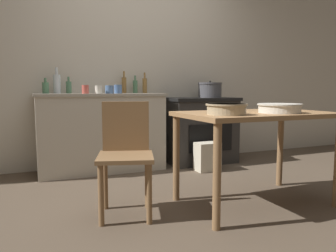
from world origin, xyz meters
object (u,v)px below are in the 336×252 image
(chair, at_px, (126,153))
(bottle_mid_left, at_px, (135,86))
(stock_pot, at_px, (210,90))
(bottle_center_left, at_px, (145,85))
(mixing_bowl_small, at_px, (279,108))
(cup_mid_right, at_px, (118,89))
(bottle_left, at_px, (57,83))
(stove, at_px, (200,130))
(work_table, at_px, (256,125))
(bottle_far_left, at_px, (69,87))
(bottle_center_right, at_px, (46,88))
(bottle_center, at_px, (124,85))
(cup_right, at_px, (98,90))
(mixing_bowl_large, at_px, (226,109))
(flour_sack, at_px, (207,157))
(cup_end_right, at_px, (109,90))
(cup_far_right, at_px, (85,89))

(chair, height_order, bottle_mid_left, bottle_mid_left)
(stock_pot, height_order, bottle_center_left, bottle_center_left)
(mixing_bowl_small, bearing_deg, cup_mid_right, 117.10)
(bottle_left, bearing_deg, stove, -4.57)
(work_table, xyz_separation_m, bottle_far_left, (-1.26, 1.72, 0.31))
(chair, height_order, bottle_far_left, bottle_far_left)
(bottle_center_right, relative_size, cup_mid_right, 1.73)
(work_table, bearing_deg, bottle_center, 108.70)
(bottle_center, height_order, cup_right, bottle_center)
(stove, distance_m, bottle_left, 1.83)
(stock_pot, bearing_deg, cup_mid_right, -179.21)
(chair, distance_m, bottle_center_left, 1.76)
(mixing_bowl_large, xyz_separation_m, bottle_center_right, (-1.14, 1.80, 0.16))
(flour_sack, distance_m, bottle_center_right, 1.96)
(mixing_bowl_large, height_order, cup_end_right, cup_end_right)
(stock_pot, bearing_deg, bottle_mid_left, 166.77)
(work_table, xyz_separation_m, bottle_center_left, (-0.35, 1.75, 0.34))
(bottle_mid_left, xyz_separation_m, bottle_center, (-0.14, 0.00, 0.02))
(stock_pot, bearing_deg, bottle_left, 175.29)
(mixing_bowl_large, bearing_deg, bottle_center_right, 122.39)
(mixing_bowl_large, distance_m, bottle_mid_left, 1.92)
(cup_right, bearing_deg, cup_far_right, 168.59)
(bottle_far_left, height_order, bottle_mid_left, bottle_mid_left)
(flour_sack, relative_size, cup_right, 3.79)
(mixing_bowl_large, xyz_separation_m, bottle_center, (-0.23, 1.91, 0.20))
(chair, distance_m, bottle_center, 1.71)
(bottle_mid_left, distance_m, cup_mid_right, 0.37)
(stove, height_order, bottle_center, bottle_center)
(stove, distance_m, mixing_bowl_small, 1.76)
(stove, distance_m, work_table, 1.62)
(cup_mid_right, xyz_separation_m, cup_end_right, (-0.12, -0.08, -0.00))
(flour_sack, distance_m, cup_right, 1.45)
(chair, height_order, bottle_center_right, bottle_center_right)
(flour_sack, distance_m, cup_far_right, 1.56)
(cup_far_right, distance_m, cup_end_right, 0.26)
(mixing_bowl_small, relative_size, bottle_left, 1.18)
(mixing_bowl_large, bearing_deg, flour_sack, 65.61)
(stove, relative_size, work_table, 0.74)
(bottle_far_left, distance_m, cup_far_right, 0.30)
(cup_right, height_order, cup_end_right, cup_end_right)
(stove, relative_size, cup_mid_right, 9.13)
(bottle_left, bearing_deg, mixing_bowl_large, -61.12)
(mixing_bowl_large, bearing_deg, bottle_center, 96.91)
(mixing_bowl_small, relative_size, bottle_far_left, 1.81)
(cup_far_right, bearing_deg, cup_end_right, 0.57)
(flour_sack, height_order, stock_pot, stock_pot)
(flour_sack, bearing_deg, cup_end_right, 161.68)
(stock_pot, distance_m, cup_mid_right, 1.21)
(flour_sack, height_order, mixing_bowl_small, mixing_bowl_small)
(cup_far_right, bearing_deg, stove, 4.40)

